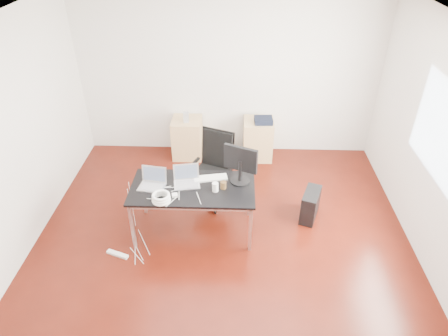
{
  "coord_description": "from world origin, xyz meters",
  "views": [
    {
      "loc": [
        0.16,
        -3.84,
        3.78
      ],
      "look_at": [
        0.0,
        0.55,
        0.85
      ],
      "focal_mm": 32.0,
      "sensor_mm": 36.0,
      "label": 1
    }
  ],
  "objects_px": {
    "office_chair": "(213,165)",
    "pc_tower": "(310,205)",
    "desk": "(193,191)",
    "filing_cabinet_left": "(187,138)",
    "filing_cabinet_right": "(258,139)"
  },
  "relations": [
    {
      "from": "filing_cabinet_right",
      "to": "pc_tower",
      "type": "height_order",
      "value": "filing_cabinet_right"
    },
    {
      "from": "filing_cabinet_left",
      "to": "desk",
      "type": "bearing_deg",
      "value": -81.06
    },
    {
      "from": "filing_cabinet_right",
      "to": "desk",
      "type": "bearing_deg",
      "value": -115.21
    },
    {
      "from": "filing_cabinet_right",
      "to": "pc_tower",
      "type": "distance_m",
      "value": 1.78
    },
    {
      "from": "filing_cabinet_right",
      "to": "pc_tower",
      "type": "bearing_deg",
      "value": -67.0
    },
    {
      "from": "desk",
      "to": "office_chair",
      "type": "height_order",
      "value": "office_chair"
    },
    {
      "from": "desk",
      "to": "filing_cabinet_right",
      "type": "height_order",
      "value": "desk"
    },
    {
      "from": "office_chair",
      "to": "pc_tower",
      "type": "bearing_deg",
      "value": 6.31
    },
    {
      "from": "office_chair",
      "to": "pc_tower",
      "type": "relative_size",
      "value": 2.4
    },
    {
      "from": "desk",
      "to": "filing_cabinet_left",
      "type": "height_order",
      "value": "desk"
    },
    {
      "from": "desk",
      "to": "filing_cabinet_left",
      "type": "distance_m",
      "value": 2.01
    },
    {
      "from": "filing_cabinet_left",
      "to": "filing_cabinet_right",
      "type": "relative_size",
      "value": 1.0
    },
    {
      "from": "desk",
      "to": "pc_tower",
      "type": "bearing_deg",
      "value": 11.54
    },
    {
      "from": "office_chair",
      "to": "filing_cabinet_right",
      "type": "relative_size",
      "value": 1.54
    },
    {
      "from": "office_chair",
      "to": "filing_cabinet_left",
      "type": "distance_m",
      "value": 1.37
    }
  ]
}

